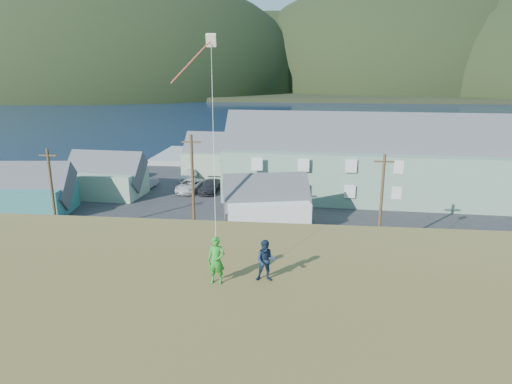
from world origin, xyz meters
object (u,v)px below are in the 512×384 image
lodge (373,160)px  kite_flyer_navy (266,261)px  kite_flyer_green (216,260)px  wharf (235,157)px  shed_teal (30,191)px  shed_white (266,204)px  shed_palegreen_far (223,156)px  shed_palegreen_near (106,176)px

lodge → kite_flyer_navy: 38.48m
lodge → kite_flyer_green: 39.35m
wharf → kite_flyer_green: 60.63m
shed_teal → shed_white: size_ratio=1.01×
shed_white → kite_flyer_green: kite_flyer_green is taller
shed_teal → kite_flyer_green: (25.31, -27.79, 5.60)m
shed_palegreen_far → kite_flyer_green: bearing=-75.3°
shed_palegreen_far → lodge: bearing=-22.8°
shed_palegreen_near → shed_palegreen_far: (11.93, 12.52, 0.36)m
shed_teal → shed_white: 25.03m
wharf → shed_teal: 35.97m
wharf → shed_palegreen_far: size_ratio=2.27×
kite_flyer_green → shed_teal: bearing=136.2°
shed_palegreen_near → shed_white: bearing=-21.1°
lodge → shed_palegreen_far: 22.00m
wharf → shed_teal: (-16.80, -31.74, 2.05)m
shed_white → kite_flyer_navy: bearing=-98.3°
shed_palegreen_far → kite_flyer_navy: (10.21, -47.34, 5.17)m
shed_palegreen_near → kite_flyer_green: kite_flyer_green is taller
wharf → kite_flyer_green: bearing=-81.9°
lodge → shed_teal: size_ratio=3.85×
shed_teal → kite_flyer_green: kite_flyer_green is taller
lodge → kite_flyer_navy: bearing=-101.2°
lodge → shed_palegreen_far: bearing=155.2°
shed_palegreen_near → kite_flyer_green: 41.06m
shed_white → shed_palegreen_near: bearing=142.0°
wharf → kite_flyer_navy: (10.31, -59.14, 7.55)m
lodge → kite_flyer_navy: (-9.23, -37.21, 3.34)m
wharf → shed_teal: size_ratio=2.87×
wharf → shed_palegreen_far: 12.04m
lodge → kite_flyer_green: size_ratio=19.38×
kite_flyer_navy → shed_white: bearing=91.1°
shed_palegreen_near → shed_palegreen_far: 17.30m
wharf → shed_palegreen_near: size_ratio=2.78×
shed_palegreen_near → kite_flyer_navy: kite_flyer_navy is taller
shed_teal → kite_flyer_green: size_ratio=5.04×
lodge → kite_flyer_green: bearing=-103.6°
lodge → shed_white: size_ratio=3.88×
lodge → kite_flyer_green: (-11.03, -37.61, 3.44)m
lodge → shed_white: 16.47m
shed_teal → shed_white: bearing=-10.7°
kite_flyer_green → lodge: bearing=77.5°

